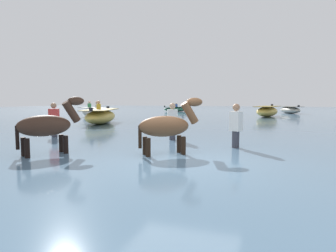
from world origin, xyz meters
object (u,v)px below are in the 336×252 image
at_px(boat_near_port, 176,109).
at_px(boat_mid_outer, 290,110).
at_px(person_onlooker_left, 54,124).
at_px(person_onlooker_right, 172,126).
at_px(person_wading_close, 236,131).
at_px(horse_lead_bay, 167,128).
at_px(boat_distant_east, 96,113).
at_px(horse_trailing_dark_bay, 48,127).
at_px(boat_far_offshore, 267,111).
at_px(boat_mid_channel, 101,116).

bearing_deg(boat_near_port, boat_mid_outer, -2.26).
height_order(person_onlooker_left, person_onlooker_right, same).
bearing_deg(person_onlooker_left, person_wading_close, -2.48).
xyz_separation_m(horse_lead_bay, boat_distant_east, (-9.92, 12.13, -0.27)).
bearing_deg(person_wading_close, person_onlooker_right, 155.88).
height_order(boat_distant_east, person_onlooker_left, boat_distant_east).
height_order(horse_lead_bay, person_wading_close, horse_lead_bay).
xyz_separation_m(boat_mid_outer, person_wading_close, (-2.45, -22.83, 0.11)).
height_order(horse_trailing_dark_bay, boat_far_offshore, horse_trailing_dark_bay).
height_order(horse_lead_bay, boat_distant_east, horse_lead_bay).
height_order(boat_far_offshore, person_wading_close, person_wading_close).
height_order(horse_trailing_dark_bay, boat_near_port, horse_trailing_dark_bay).
height_order(horse_trailing_dark_bay, boat_distant_east, horse_trailing_dark_bay).
bearing_deg(boat_mid_channel, boat_far_offshore, 50.41).
distance_m(horse_lead_bay, boat_distant_east, 15.67).
bearing_deg(boat_distant_east, boat_far_offshore, 25.76).
xyz_separation_m(boat_far_offshore, person_onlooker_left, (-6.85, -16.01, 0.04)).
bearing_deg(boat_mid_channel, boat_near_port, 94.10).
distance_m(horse_trailing_dark_bay, boat_far_offshore, 19.39).
distance_m(boat_mid_channel, person_onlooker_left, 5.93).
bearing_deg(boat_near_port, boat_far_offshore, -35.65).
relative_size(horse_lead_bay, boat_far_offshore, 0.44).
relative_size(boat_far_offshore, boat_mid_outer, 1.11).
bearing_deg(person_onlooker_right, boat_distant_east, 133.79).
bearing_deg(boat_mid_channel, person_onlooker_left, -73.45).
height_order(horse_trailing_dark_bay, boat_mid_channel, horse_trailing_dark_bay).
bearing_deg(boat_far_offshore, person_wading_close, -91.72).
distance_m(horse_lead_bay, boat_mid_outer, 24.71).
relative_size(boat_near_port, person_onlooker_left, 1.71).
bearing_deg(boat_distant_east, boat_near_port, 80.76).
distance_m(boat_far_offshore, boat_mid_outer, 6.84).
xyz_separation_m(person_onlooker_right, person_wading_close, (2.16, -0.97, 0.00)).
xyz_separation_m(horse_lead_bay, boat_mid_outer, (3.89, 24.40, -0.30)).
bearing_deg(boat_mid_outer, person_wading_close, -96.12).
xyz_separation_m(horse_trailing_dark_bay, boat_mid_channel, (-3.90, 8.50, -0.26)).
relative_size(person_onlooker_right, person_wading_close, 1.00).
xyz_separation_m(boat_distant_east, boat_mid_channel, (3.32, -4.60, 0.02)).
xyz_separation_m(boat_mid_outer, boat_mid_channel, (-10.49, -16.87, 0.06)).
xyz_separation_m(boat_near_port, boat_mid_outer, (11.74, -0.46, 0.07)).
bearing_deg(boat_near_port, boat_distant_east, -99.24).
height_order(boat_mid_outer, person_onlooker_right, person_onlooker_right).
xyz_separation_m(boat_distant_east, person_onlooker_right, (9.20, -9.59, 0.08)).
bearing_deg(horse_lead_bay, boat_far_offshore, 83.81).
xyz_separation_m(boat_far_offshore, boat_mid_channel, (-8.54, -10.32, -0.01)).
xyz_separation_m(horse_trailing_dark_bay, person_onlooker_left, (-2.21, 2.81, -0.21)).
xyz_separation_m(boat_near_port, boat_mid_channel, (1.24, -17.34, 0.12)).
relative_size(boat_mid_outer, boat_mid_channel, 0.87).
height_order(boat_near_port, person_wading_close, person_wading_close).
relative_size(boat_far_offshore, boat_mid_channel, 0.97).
bearing_deg(boat_near_port, person_onlooker_left, -82.74).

